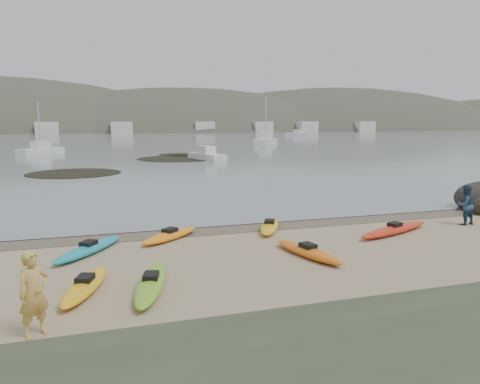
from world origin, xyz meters
name	(u,v)px	position (x,y,z in m)	size (l,w,h in m)	color
ground	(240,225)	(0.00, 0.00, 0.00)	(600.00, 600.00, 0.00)	tan
wet_sand	(242,227)	(0.00, -0.30, 0.00)	(60.00, 60.00, 0.00)	brown
water	(100,127)	(0.00, 300.00, 0.01)	(1200.00, 1200.00, 0.00)	slate
kayaks	(270,243)	(-0.08, -3.87, 0.17)	(20.97, 8.93, 0.34)	teal
person_west	(34,294)	(-7.48, -8.86, 0.95)	(0.69, 0.45, 1.89)	tan
person_east	(465,205)	(9.59, -2.90, 0.90)	(0.88, 0.68, 1.80)	navy
kelp_mats	(152,162)	(0.26, 33.14, 0.03)	(20.23, 25.95, 0.04)	black
moored_boats	(116,141)	(-1.43, 74.59, 0.57)	(102.21, 78.48, 1.31)	silver
far_hills	(194,164)	(39.38, 193.97, -15.93)	(550.00, 135.00, 80.00)	#384235
far_town	(127,128)	(6.00, 145.00, 2.00)	(199.00, 5.00, 4.00)	beige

